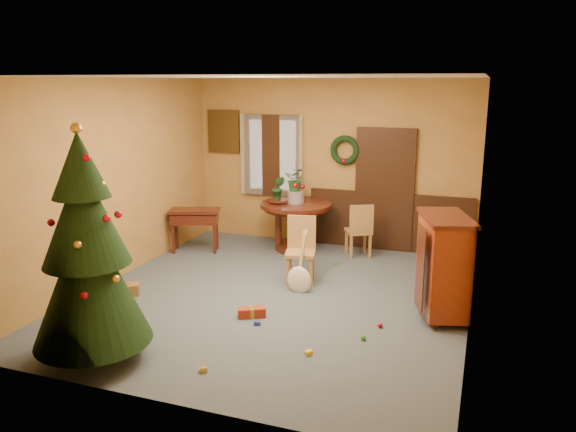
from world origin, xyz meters
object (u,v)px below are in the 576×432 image
at_px(writing_desk, 195,220).
at_px(sideboard, 443,263).
at_px(christmas_tree, 87,253).
at_px(dining_table, 296,217).
at_px(chair_near, 301,247).

xyz_separation_m(writing_desk, sideboard, (4.21, -1.40, 0.13)).
bearing_deg(christmas_tree, writing_desk, 103.33).
relative_size(christmas_tree, sideboard, 1.93).
bearing_deg(christmas_tree, dining_table, 80.81).
height_order(dining_table, sideboard, sideboard).
height_order(dining_table, chair_near, chair_near).
relative_size(dining_table, sideboard, 0.95).
bearing_deg(sideboard, christmas_tree, -144.13).
bearing_deg(dining_table, chair_near, -68.30).
relative_size(chair_near, christmas_tree, 0.39).
bearing_deg(writing_desk, christmas_tree, -76.67).
bearing_deg(sideboard, chair_near, 163.32).
relative_size(chair_near, sideboard, 0.75).
bearing_deg(chair_near, christmas_tree, -112.97).
xyz_separation_m(dining_table, sideboard, (2.59, -2.02, 0.10)).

